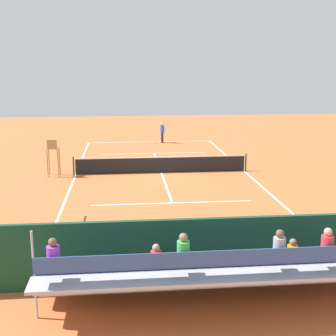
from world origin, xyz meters
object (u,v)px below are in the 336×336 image
at_px(courtside_bench, 306,251).
at_px(tennis_player, 162,130).
at_px(umpire_chair, 53,154).
at_px(equipment_bag, 261,265).
at_px(tennis_ball_near, 138,148).
at_px(tennis_net, 161,164).
at_px(line_judge, 82,246).
at_px(tennis_racket, 154,142).
at_px(bleacher_stand, 212,274).

relative_size(courtside_bench, tennis_player, 0.93).
relative_size(umpire_chair, equipment_bag, 2.38).
distance_m(umpire_chair, tennis_ball_near, 9.91).
relative_size(tennis_net, equipment_bag, 11.44).
xyz_separation_m(tennis_net, line_judge, (3.51, 13.30, 0.51)).
bearing_deg(tennis_player, tennis_ball_near, 47.38).
relative_size(courtside_bench, equipment_bag, 2.00).
bearing_deg(line_judge, tennis_player, -100.71).
bearing_deg(line_judge, tennis_net, -104.80).
height_order(tennis_net, umpire_chair, umpire_chair).
relative_size(umpire_chair, tennis_racket, 3.74).
relative_size(equipment_bag, tennis_racket, 1.57).
xyz_separation_m(tennis_ball_near, line_judge, (2.41, 21.50, 0.98)).
bearing_deg(courtside_bench, equipment_bag, 4.97).
bearing_deg(equipment_bag, line_judge, -1.02).
distance_m(umpire_chair, tennis_player, 12.86).
relative_size(tennis_net, courtside_bench, 5.72).
relative_size(equipment_bag, tennis_player, 0.47).
relative_size(tennis_net, tennis_player, 5.35).
bearing_deg(tennis_player, tennis_racket, -24.70).
height_order(umpire_chair, tennis_player, umpire_chair).
relative_size(tennis_net, tennis_racket, 18.02).
relative_size(umpire_chair, line_judge, 1.11).
relative_size(equipment_bag, tennis_ball_near, 13.64).
distance_m(tennis_player, tennis_racket, 1.26).
xyz_separation_m(equipment_bag, tennis_player, (0.99, -23.86, 0.84)).
relative_size(tennis_player, line_judge, 1.00).
bearing_deg(bleacher_stand, equipment_bag, -134.63).
xyz_separation_m(equipment_bag, line_judge, (5.48, -0.10, 0.84)).
bearing_deg(courtside_bench, tennis_net, -75.46).
distance_m(equipment_bag, tennis_player, 23.90).
bearing_deg(tennis_ball_near, tennis_net, 97.69).
bearing_deg(umpire_chair, tennis_player, -123.95).
xyz_separation_m(bleacher_stand, tennis_ball_near, (1.11, -23.58, -0.91)).
xyz_separation_m(courtside_bench, tennis_racket, (3.16, -24.05, -0.54)).
bearing_deg(tennis_ball_near, equipment_bag, 98.09).
distance_m(tennis_net, umpire_chair, 6.26).
xyz_separation_m(tennis_net, courtside_bench, (-3.44, 13.27, 0.06)).
height_order(tennis_ball_near, line_judge, line_judge).
distance_m(courtside_bench, tennis_player, 23.86).
xyz_separation_m(equipment_bag, tennis_racket, (1.68, -24.18, -0.16)).
height_order(courtside_bench, equipment_bag, courtside_bench).
bearing_deg(tennis_player, umpire_chair, 56.05).
bearing_deg(tennis_ball_near, tennis_racket, -118.29).
bearing_deg(tennis_ball_near, bleacher_stand, 92.70).
bearing_deg(bleacher_stand, tennis_player, -92.16).
relative_size(tennis_net, tennis_ball_near, 156.06).
relative_size(bleacher_stand, line_judge, 4.70).
bearing_deg(tennis_ball_near, tennis_player, -132.62).
distance_m(tennis_racket, tennis_ball_near, 2.94).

